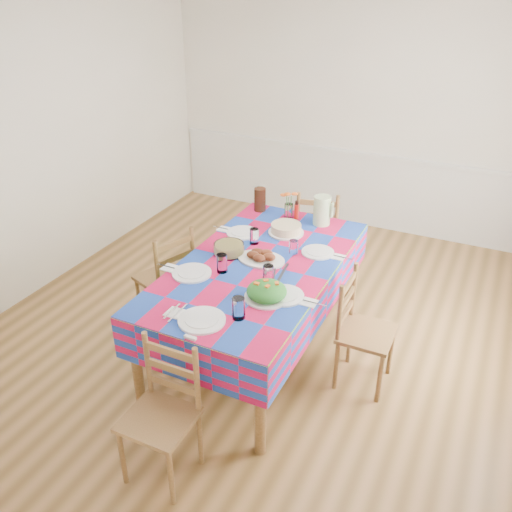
{
  "coord_description": "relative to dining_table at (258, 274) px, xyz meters",
  "views": [
    {
      "loc": [
        1.71,
        -3.61,
        2.9
      ],
      "look_at": [
        0.06,
        -0.19,
        0.82
      ],
      "focal_mm": 38.0,
      "sensor_mm": 36.0,
      "label": 1
    }
  ],
  "objects": [
    {
      "name": "pasta_bowl",
      "position": [
        -0.28,
        0.05,
        0.14
      ],
      "size": [
        0.24,
        0.24,
        0.09
      ],
      "color": "white",
      "rests_on": "dining_table"
    },
    {
      "name": "meat_platter",
      "position": [
        -0.0,
        0.06,
        0.12
      ],
      "size": [
        0.39,
        0.28,
        0.07
      ],
      "color": "white",
      "rests_on": "dining_table"
    },
    {
      "name": "room",
      "position": [
        -0.14,
        0.32,
        0.61
      ],
      "size": [
        4.58,
        5.08,
        2.78
      ],
      "color": "brown",
      "rests_on": "ground"
    },
    {
      "name": "setting_right_near",
      "position": [
        0.3,
        -0.3,
        0.12
      ],
      "size": [
        0.53,
        0.31,
        0.14
      ],
      "rotation": [
        0.0,
        0.0,
        -1.57
      ],
      "color": "white",
      "rests_on": "dining_table"
    },
    {
      "name": "setting_left_far",
      "position": [
        -0.29,
        0.37,
        0.12
      ],
      "size": [
        0.5,
        0.3,
        0.13
      ],
      "rotation": [
        0.0,
        0.0,
        1.57
      ],
      "color": "white",
      "rests_on": "dining_table"
    },
    {
      "name": "chair_far",
      "position": [
        0.01,
        1.35,
        -0.26
      ],
      "size": [
        0.52,
        0.5,
        0.97
      ],
      "rotation": [
        0.0,
        0.0,
        3.39
      ],
      "color": "brown",
      "rests_on": "room"
    },
    {
      "name": "dining_table",
      "position": [
        0.0,
        0.0,
        0.0
      ],
      "size": [
        1.15,
        2.14,
        0.83
      ],
      "color": "brown",
      "rests_on": "room"
    },
    {
      "name": "chair_left",
      "position": [
        -0.86,
        -0.02,
        -0.26
      ],
      "size": [
        0.53,
        0.54,
        0.96
      ],
      "rotation": [
        0.0,
        0.0,
        -1.93
      ],
      "color": "brown",
      "rests_on": "room"
    },
    {
      "name": "setting_right_far",
      "position": [
        0.3,
        0.32,
        0.12
      ],
      "size": [
        0.49,
        0.28,
        0.13
      ],
      "rotation": [
        0.0,
        0.0,
        -1.57
      ],
      "color": "white",
      "rests_on": "dining_table"
    },
    {
      "name": "wainscot",
      "position": [
        -0.14,
        2.8,
        -0.25
      ],
      "size": [
        4.41,
        0.06,
        0.92
      ],
      "color": "white",
      "rests_on": "room"
    },
    {
      "name": "hot_sauce",
      "position": [
        -0.05,
        0.9,
        0.18
      ],
      "size": [
        0.04,
        0.04,
        0.17
      ],
      "primitive_type": "cylinder",
      "color": "red",
      "rests_on": "dining_table"
    },
    {
      "name": "salad_platter",
      "position": [
        0.26,
        -0.41,
        0.14
      ],
      "size": [
        0.31,
        0.31,
        0.13
      ],
      "color": "white",
      "rests_on": "dining_table"
    },
    {
      "name": "chair_near",
      "position": [
        -0.0,
        -1.35,
        -0.28
      ],
      "size": [
        0.41,
        0.39,
        0.93
      ],
      "rotation": [
        0.0,
        0.0,
        0.0
      ],
      "color": "brown",
      "rests_on": "room"
    },
    {
      "name": "green_pitcher",
      "position": [
        0.19,
        0.89,
        0.22
      ],
      "size": [
        0.15,
        0.15,
        0.26
      ],
      "primitive_type": "cylinder",
      "color": "#B4D395",
      "rests_on": "dining_table"
    },
    {
      "name": "flower_vase",
      "position": [
        -0.12,
        0.89,
        0.2
      ],
      "size": [
        0.16,
        0.13,
        0.26
      ],
      "color": "white",
      "rests_on": "dining_table"
    },
    {
      "name": "serving_utensils",
      "position": [
        0.2,
        -0.09,
        0.1
      ],
      "size": [
        0.16,
        0.35,
        0.01
      ],
      "color": "black",
      "rests_on": "dining_table"
    },
    {
      "name": "setting_left_near",
      "position": [
        -0.32,
        -0.31,
        0.13
      ],
      "size": [
        0.54,
        0.32,
        0.14
      ],
      "rotation": [
        0.0,
        0.0,
        1.57
      ],
      "color": "white",
      "rests_on": "dining_table"
    },
    {
      "name": "name_card",
      "position": [
        0.03,
        -1.04,
        0.1
      ],
      "size": [
        0.08,
        0.03,
        0.02
      ],
      "primitive_type": "cube",
      "color": "white",
      "rests_on": "dining_table"
    },
    {
      "name": "cake",
      "position": [
        -0.01,
        0.58,
        0.13
      ],
      "size": [
        0.31,
        0.31,
        0.08
      ],
      "color": "white",
      "rests_on": "dining_table"
    },
    {
      "name": "setting_near_head",
      "position": [
        0.06,
        -0.8,
        0.13
      ],
      "size": [
        0.51,
        0.34,
        0.15
      ],
      "color": "white",
      "rests_on": "dining_table"
    },
    {
      "name": "tea_pitcher",
      "position": [
        -0.43,
        0.93,
        0.2
      ],
      "size": [
        0.11,
        0.11,
        0.22
      ],
      "primitive_type": "cylinder",
      "color": "black",
      "rests_on": "dining_table"
    },
    {
      "name": "chair_right",
      "position": [
        0.86,
        -0.0,
        -0.28
      ],
      "size": [
        0.39,
        0.41,
        0.92
      ],
      "rotation": [
        0.0,
        0.0,
        1.58
      ],
      "color": "brown",
      "rests_on": "room"
    }
  ]
}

